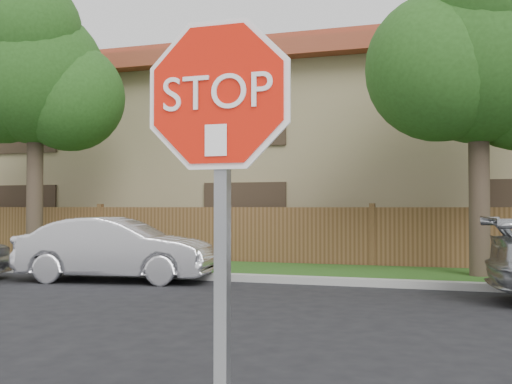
% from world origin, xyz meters
% --- Properties ---
extents(far_curb, '(70.00, 0.30, 0.15)m').
position_xyz_m(far_curb, '(0.00, 8.15, 0.07)').
color(far_curb, gray).
rests_on(far_curb, ground).
extents(grass_strip, '(70.00, 3.00, 0.12)m').
position_xyz_m(grass_strip, '(0.00, 9.80, 0.06)').
color(grass_strip, '#1E4714').
rests_on(grass_strip, ground).
extents(fence, '(70.00, 0.12, 1.60)m').
position_xyz_m(fence, '(0.00, 11.40, 0.80)').
color(fence, '#4F351C').
rests_on(fence, ground).
extents(apartment_building, '(35.20, 9.20, 7.20)m').
position_xyz_m(apartment_building, '(0.00, 17.00, 3.53)').
color(apartment_building, '#93855B').
rests_on(apartment_building, ground).
extents(tree_left, '(4.80, 3.90, 7.78)m').
position_xyz_m(tree_left, '(-8.98, 9.57, 5.22)').
color(tree_left, '#382B21').
rests_on(tree_left, ground).
extents(tree_mid, '(4.80, 3.90, 7.35)m').
position_xyz_m(tree_mid, '(2.52, 9.57, 4.87)').
color(tree_mid, '#382B21').
rests_on(tree_mid, ground).
extents(stop_sign, '(1.01, 0.13, 2.55)m').
position_xyz_m(stop_sign, '(0.78, -1.48, 1.83)').
color(stop_sign, gray).
rests_on(stop_sign, sidewalk_near).
extents(sedan_left, '(4.37, 2.09, 1.38)m').
position_xyz_m(sedan_left, '(-5.02, 7.33, 0.69)').
color(sedan_left, silver).
rests_on(sedan_left, ground).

